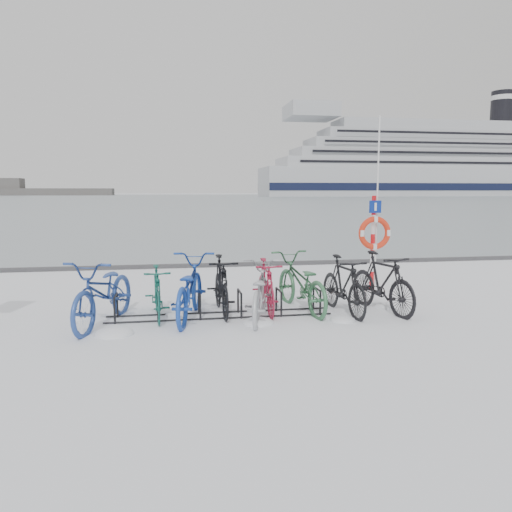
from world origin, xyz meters
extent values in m
plane|color=white|center=(0.00, 0.00, 0.00)|extent=(900.00, 900.00, 0.00)
cube|color=#A1ACB6|center=(0.00, 155.00, 0.01)|extent=(400.00, 298.00, 0.02)
cube|color=#3F3F42|center=(0.00, 5.90, 0.05)|extent=(400.00, 0.25, 0.10)
cylinder|color=black|center=(-1.80, -0.22, 0.22)|extent=(0.04, 0.04, 0.44)
cylinder|color=black|center=(-1.80, 0.22, 0.22)|extent=(0.04, 0.04, 0.44)
cylinder|color=black|center=(-1.80, 0.00, 0.44)|extent=(0.04, 0.44, 0.04)
cylinder|color=black|center=(-1.08, -0.22, 0.22)|extent=(0.04, 0.04, 0.44)
cylinder|color=black|center=(-1.08, 0.22, 0.22)|extent=(0.04, 0.04, 0.44)
cylinder|color=black|center=(-1.08, 0.00, 0.44)|extent=(0.04, 0.44, 0.04)
cylinder|color=black|center=(-0.36, -0.22, 0.22)|extent=(0.04, 0.04, 0.44)
cylinder|color=black|center=(-0.36, 0.22, 0.22)|extent=(0.04, 0.04, 0.44)
cylinder|color=black|center=(-0.36, 0.00, 0.44)|extent=(0.04, 0.44, 0.04)
cylinder|color=black|center=(0.36, -0.22, 0.22)|extent=(0.04, 0.04, 0.44)
cylinder|color=black|center=(0.36, 0.22, 0.22)|extent=(0.04, 0.04, 0.44)
cylinder|color=black|center=(0.36, 0.00, 0.44)|extent=(0.04, 0.44, 0.04)
cylinder|color=black|center=(1.08, -0.22, 0.22)|extent=(0.04, 0.04, 0.44)
cylinder|color=black|center=(1.08, 0.22, 0.22)|extent=(0.04, 0.04, 0.44)
cylinder|color=black|center=(1.08, 0.00, 0.44)|extent=(0.04, 0.44, 0.04)
cylinder|color=black|center=(1.80, -0.22, 0.22)|extent=(0.04, 0.04, 0.44)
cylinder|color=black|center=(1.80, 0.22, 0.22)|extent=(0.04, 0.04, 0.44)
cylinder|color=black|center=(1.80, 0.00, 0.44)|extent=(0.04, 0.44, 0.04)
cylinder|color=black|center=(0.00, -0.22, 0.02)|extent=(4.00, 0.03, 0.03)
cylinder|color=black|center=(0.00, 0.22, 0.02)|extent=(4.00, 0.03, 0.03)
cylinder|color=red|center=(3.62, 1.79, 0.21)|extent=(0.10, 0.10, 0.43)
cylinder|color=silver|center=(3.62, 1.79, 0.64)|extent=(0.10, 0.10, 0.43)
cylinder|color=red|center=(3.62, 1.79, 1.06)|extent=(0.10, 0.10, 0.43)
cylinder|color=silver|center=(3.62, 1.79, 1.49)|extent=(0.10, 0.10, 0.43)
cylinder|color=red|center=(3.62, 1.79, 1.92)|extent=(0.10, 0.10, 0.43)
torus|color=red|center=(3.62, 1.70, 1.31)|extent=(0.74, 0.13, 0.74)
cube|color=navy|center=(3.62, 1.71, 1.89)|extent=(0.27, 0.03, 0.27)
cylinder|color=silver|center=(3.72, 1.84, 1.93)|extent=(0.03, 0.03, 3.87)
cube|color=silver|center=(103.40, 189.71, 5.78)|extent=(134.81, 25.04, 11.56)
cube|color=#111633|center=(103.40, 177.15, 3.85)|extent=(134.81, 0.30, 2.89)
cube|color=#111633|center=(103.40, 202.28, 3.85)|extent=(134.81, 0.30, 2.89)
cube|color=silver|center=(103.40, 189.71, 13.48)|extent=(120.37, 23.11, 3.85)
cube|color=silver|center=(103.40, 189.71, 21.18)|extent=(97.26, 20.22, 3.85)
cube|color=silver|center=(103.40, 189.71, 28.89)|extent=(74.15, 17.33, 3.85)
cube|color=silver|center=(55.26, 189.71, 33.70)|extent=(19.26, 19.26, 5.78)
cylinder|color=black|center=(139.99, 189.71, 37.55)|extent=(9.63, 9.63, 13.48)
cube|color=black|center=(103.40, 177.97, 17.33)|extent=(105.92, 0.20, 11.56)
imported|color=#284693|center=(-1.95, -0.19, 0.59)|extent=(1.40, 2.36, 1.17)
imported|color=#15594B|center=(-1.10, 0.11, 0.48)|extent=(0.54, 1.61, 0.95)
imported|color=#1B43AA|center=(-0.54, -0.03, 0.57)|extent=(1.20, 2.29, 1.14)
imported|color=black|center=(0.06, 0.25, 0.55)|extent=(0.55, 1.83, 1.09)
imported|color=#ADB1B6|center=(0.67, -0.28, 0.51)|extent=(1.17, 2.07, 1.03)
imported|color=#A71D39|center=(0.89, 0.23, 0.50)|extent=(0.51, 1.69, 1.01)
imported|color=#366D46|center=(1.55, 0.24, 0.55)|extent=(1.08, 2.20, 1.11)
imported|color=black|center=(2.27, -0.11, 0.54)|extent=(0.70, 1.85, 1.09)
imported|color=black|center=(3.02, -0.10, 0.57)|extent=(0.96, 1.97, 1.14)
ellipsoid|color=white|center=(-0.77, 0.23, 0.00)|extent=(0.41, 0.41, 0.14)
ellipsoid|color=white|center=(0.59, -0.59, 0.00)|extent=(0.55, 0.55, 0.19)
ellipsoid|color=white|center=(-1.75, -0.85, 0.00)|extent=(0.62, 0.62, 0.22)
ellipsoid|color=white|center=(-2.40, 0.23, 0.00)|extent=(0.41, 0.41, 0.14)
ellipsoid|color=white|center=(2.07, -0.66, 0.00)|extent=(0.46, 0.46, 0.16)
ellipsoid|color=white|center=(0.65, 0.75, 0.00)|extent=(0.31, 0.31, 0.11)
ellipsoid|color=white|center=(1.11, 0.72, 0.00)|extent=(0.41, 0.41, 0.14)
ellipsoid|color=white|center=(3.20, 0.19, 0.00)|extent=(0.42, 0.42, 0.15)
camera|label=1|loc=(-0.83, -8.71, 2.23)|focal=35.00mm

